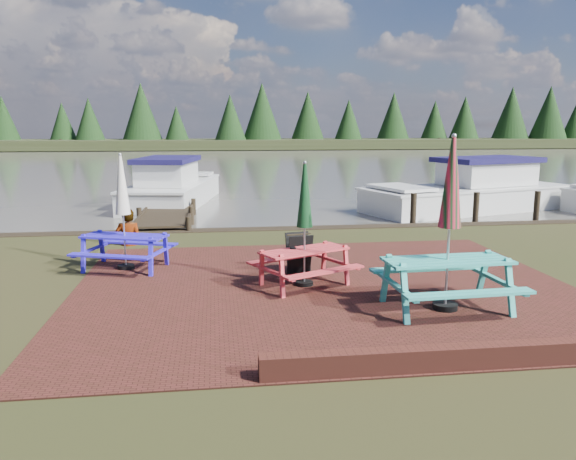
{
  "coord_description": "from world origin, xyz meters",
  "views": [
    {
      "loc": [
        -1.95,
        -8.66,
        2.92
      ],
      "look_at": [
        -0.62,
        1.49,
        1.0
      ],
      "focal_mm": 35.0,
      "sensor_mm": 36.0,
      "label": 1
    }
  ],
  "objects_px": {
    "boat_near": "(470,194)",
    "person": "(127,209)",
    "picnic_table_blue": "(124,230)",
    "picnic_table_teal": "(448,251)",
    "jetty": "(171,206)",
    "chalkboard": "(299,253)",
    "boat_jetty": "(173,189)",
    "picnic_table_red": "(304,244)"
  },
  "relations": [
    {
      "from": "picnic_table_teal",
      "to": "jetty",
      "type": "xyz_separation_m",
      "value": [
        -5.16,
        11.74,
        -0.85
      ]
    },
    {
      "from": "chalkboard",
      "to": "boat_jetty",
      "type": "distance_m",
      "value": 12.15
    },
    {
      "from": "picnic_table_teal",
      "to": "picnic_table_blue",
      "type": "xyz_separation_m",
      "value": [
        -5.46,
        3.33,
        -0.14
      ]
    },
    {
      "from": "picnic_table_teal",
      "to": "picnic_table_blue",
      "type": "distance_m",
      "value": 6.4
    },
    {
      "from": "picnic_table_blue",
      "to": "boat_jetty",
      "type": "xyz_separation_m",
      "value": [
        0.2,
        10.93,
        -0.4
      ]
    },
    {
      "from": "jetty",
      "to": "boat_near",
      "type": "distance_m",
      "value": 10.89
    },
    {
      "from": "boat_near",
      "to": "person",
      "type": "bearing_deg",
      "value": 98.27
    },
    {
      "from": "picnic_table_red",
      "to": "chalkboard",
      "type": "relative_size",
      "value": 2.83
    },
    {
      "from": "picnic_table_blue",
      "to": "chalkboard",
      "type": "relative_size",
      "value": 2.93
    },
    {
      "from": "jetty",
      "to": "chalkboard",
      "type": "bearing_deg",
      "value": -70.89
    },
    {
      "from": "picnic_table_teal",
      "to": "jetty",
      "type": "distance_m",
      "value": 12.85
    },
    {
      "from": "boat_jetty",
      "to": "boat_near",
      "type": "height_order",
      "value": "boat_near"
    },
    {
      "from": "picnic_table_teal",
      "to": "jetty",
      "type": "height_order",
      "value": "picnic_table_teal"
    },
    {
      "from": "picnic_table_blue",
      "to": "boat_jetty",
      "type": "height_order",
      "value": "picnic_table_blue"
    },
    {
      "from": "jetty",
      "to": "person",
      "type": "height_order",
      "value": "person"
    },
    {
      "from": "boat_jetty",
      "to": "boat_near",
      "type": "distance_m",
      "value": 11.37
    },
    {
      "from": "boat_near",
      "to": "picnic_table_teal",
      "type": "bearing_deg",
      "value": 135.55
    },
    {
      "from": "picnic_table_teal",
      "to": "jetty",
      "type": "bearing_deg",
      "value": 110.91
    },
    {
      "from": "picnic_table_red",
      "to": "chalkboard",
      "type": "distance_m",
      "value": 1.0
    },
    {
      "from": "jetty",
      "to": "boat_near",
      "type": "height_order",
      "value": "boat_near"
    },
    {
      "from": "picnic_table_blue",
      "to": "boat_near",
      "type": "height_order",
      "value": "picnic_table_blue"
    },
    {
      "from": "picnic_table_red",
      "to": "person",
      "type": "height_order",
      "value": "picnic_table_red"
    },
    {
      "from": "chalkboard",
      "to": "boat_jetty",
      "type": "xyz_separation_m",
      "value": [
        -3.28,
        11.7,
        0.01
      ]
    },
    {
      "from": "person",
      "to": "boat_jetty",
      "type": "bearing_deg",
      "value": -90.18
    },
    {
      "from": "picnic_table_blue",
      "to": "boat_near",
      "type": "xyz_separation_m",
      "value": [
        11.18,
        7.97,
        -0.38
      ]
    },
    {
      "from": "picnic_table_red",
      "to": "person",
      "type": "xyz_separation_m",
      "value": [
        -3.73,
        4.09,
        0.12
      ]
    },
    {
      "from": "picnic_table_teal",
      "to": "person",
      "type": "height_order",
      "value": "picnic_table_teal"
    },
    {
      "from": "picnic_table_blue",
      "to": "jetty",
      "type": "height_order",
      "value": "picnic_table_blue"
    },
    {
      "from": "chalkboard",
      "to": "person",
      "type": "xyz_separation_m",
      "value": [
        -3.77,
        3.17,
        0.5
      ]
    },
    {
      "from": "boat_jetty",
      "to": "chalkboard",
      "type": "bearing_deg",
      "value": -64.42
    },
    {
      "from": "picnic_table_blue",
      "to": "jetty",
      "type": "distance_m",
      "value": 8.45
    },
    {
      "from": "picnic_table_teal",
      "to": "person",
      "type": "distance_m",
      "value": 8.12
    },
    {
      "from": "picnic_table_red",
      "to": "boat_near",
      "type": "xyz_separation_m",
      "value": [
        7.74,
        9.66,
        -0.36
      ]
    },
    {
      "from": "picnic_table_red",
      "to": "chalkboard",
      "type": "bearing_deg",
      "value": 61.77
    },
    {
      "from": "jetty",
      "to": "person",
      "type": "relative_size",
      "value": 4.96
    },
    {
      "from": "picnic_table_red",
      "to": "boat_near",
      "type": "relative_size",
      "value": 0.27
    },
    {
      "from": "picnic_table_blue",
      "to": "jetty",
      "type": "bearing_deg",
      "value": 107.33
    },
    {
      "from": "chalkboard",
      "to": "person",
      "type": "distance_m",
      "value": 4.95
    },
    {
      "from": "jetty",
      "to": "boat_jetty",
      "type": "relative_size",
      "value": 1.2
    },
    {
      "from": "picnic_table_red",
      "to": "person",
      "type": "relative_size",
      "value": 1.24
    },
    {
      "from": "picnic_table_teal",
      "to": "person",
      "type": "relative_size",
      "value": 1.51
    },
    {
      "from": "chalkboard",
      "to": "boat_jetty",
      "type": "height_order",
      "value": "boat_jetty"
    }
  ]
}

